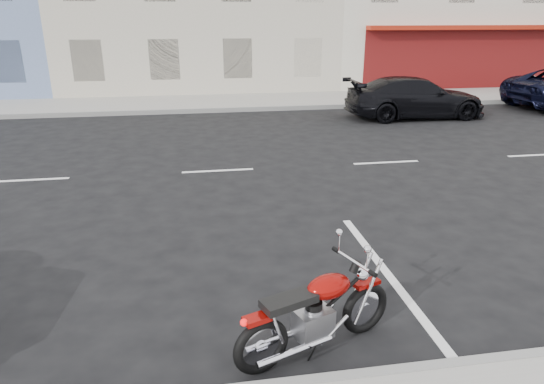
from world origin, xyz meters
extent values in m
plane|color=black|center=(0.00, 0.00, 0.00)|extent=(120.00, 120.00, 0.00)
cube|color=gray|center=(-5.00, 8.70, 0.07)|extent=(80.00, 3.40, 0.15)
cube|color=gray|center=(-5.00, 7.00, 0.08)|extent=(80.00, 0.12, 0.16)
cylinder|color=beige|center=(12.00, 8.50, 0.45)|extent=(0.20, 0.20, 0.60)
sphere|color=beige|center=(12.00, 8.50, 0.77)|extent=(0.20, 0.20, 0.20)
torus|color=black|center=(-0.13, -5.95, 0.29)|extent=(0.59, 0.30, 0.60)
torus|color=black|center=(-1.34, -6.41, 0.29)|extent=(0.59, 0.30, 0.60)
cube|color=#7D0704|center=(-0.13, -5.95, 0.60)|extent=(0.33, 0.22, 0.04)
cube|color=#7D0704|center=(-1.37, -6.42, 0.62)|extent=(0.30, 0.23, 0.05)
cube|color=gray|center=(-0.77, -6.20, 0.34)|extent=(0.45, 0.38, 0.30)
ellipsoid|color=#7D0704|center=(-0.61, -6.13, 0.71)|extent=(0.57, 0.46, 0.24)
cube|color=black|center=(-1.05, -6.30, 0.70)|extent=(0.60, 0.41, 0.08)
cylinder|color=silver|center=(-0.32, -6.03, 0.92)|extent=(0.25, 0.60, 0.03)
sphere|color=silver|center=(-0.20, -5.98, 0.73)|extent=(0.15, 0.15, 0.15)
cylinder|color=silver|center=(-1.00, -6.42, 0.20)|extent=(0.82, 0.37, 0.07)
cylinder|color=silver|center=(-1.09, -6.18, 0.20)|extent=(0.82, 0.37, 0.07)
cylinder|color=silver|center=(-0.17, -5.97, 0.55)|extent=(0.34, 0.16, 0.71)
cylinder|color=black|center=(-0.59, -6.13, 0.49)|extent=(0.69, 0.30, 0.44)
imported|color=black|center=(4.98, 5.00, 0.68)|extent=(4.71, 1.93, 1.36)
camera|label=1|loc=(-2.50, -10.49, 3.31)|focal=32.00mm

